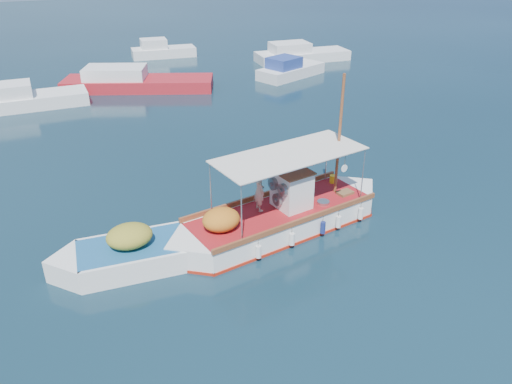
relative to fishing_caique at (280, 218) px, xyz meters
name	(u,v)px	position (x,y,z in m)	size (l,w,h in m)	color
ground	(281,217)	(0.48, 0.80, -0.49)	(160.00, 160.00, 0.00)	black
fishing_caique	(280,218)	(0.00, 0.00, 0.00)	(9.09, 3.58, 5.63)	white
dinghy	(158,252)	(-4.59, -0.17, -0.13)	(7.17, 2.35, 1.75)	white
bg_boat_nw	(24,100)	(-8.30, 19.53, 0.00)	(7.17, 2.45, 1.80)	silver
bg_boat_n	(134,82)	(-1.12, 20.96, 0.00)	(10.57, 6.42, 1.80)	#A91C24
bg_boat_ne	(289,71)	(10.42, 19.67, 0.00)	(5.99, 4.14, 1.80)	silver
bg_boat_e	(300,55)	(13.73, 24.21, 0.00)	(8.20, 3.21, 1.80)	silver
bg_boat_far_n	(162,51)	(3.23, 30.47, 0.00)	(5.67, 2.52, 1.80)	silver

